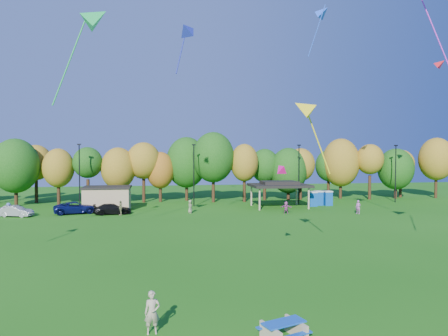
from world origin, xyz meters
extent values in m
plane|color=#19600F|center=(0.00, 0.00, 0.00)|extent=(160.00, 160.00, 0.00)
cylinder|color=black|center=(-23.75, 44.20, 1.78)|extent=(0.50, 0.50, 3.56)
ellipsoid|color=#144C0F|center=(-23.75, 44.20, 5.94)|extent=(6.62, 6.62, 8.00)
cylinder|color=black|center=(-22.13, 48.25, 1.90)|extent=(0.50, 0.50, 3.79)
ellipsoid|color=olive|center=(-22.13, 48.25, 6.32)|extent=(4.94, 4.94, 5.58)
cylinder|color=black|center=(-18.02, 45.01, 1.67)|extent=(0.50, 0.50, 3.34)
ellipsoid|color=olive|center=(-18.02, 45.01, 5.56)|extent=(4.61, 4.61, 5.88)
cylinder|color=black|center=(-13.72, 44.85, 1.91)|extent=(0.50, 0.50, 3.82)
ellipsoid|color=#144C0F|center=(-13.72, 44.85, 6.36)|extent=(4.43, 4.43, 4.73)
cylinder|color=black|center=(-9.30, 45.50, 1.63)|extent=(0.50, 0.50, 3.25)
ellipsoid|color=olive|center=(-9.30, 45.50, 5.42)|extent=(5.33, 5.33, 6.53)
cylinder|color=black|center=(-5.45, 46.07, 1.98)|extent=(0.50, 0.50, 3.96)
ellipsoid|color=olive|center=(-5.45, 46.07, 6.61)|extent=(5.31, 5.31, 5.82)
cylinder|color=black|center=(-2.85, 46.34, 1.52)|extent=(0.50, 0.50, 3.05)
ellipsoid|color=#995914|center=(-2.85, 46.34, 5.08)|extent=(4.54, 4.54, 5.87)
cylinder|color=black|center=(1.42, 47.53, 1.89)|extent=(0.50, 0.50, 3.77)
ellipsoid|color=#144C0F|center=(1.42, 47.53, 6.29)|extent=(6.69, 6.69, 8.35)
cylinder|color=black|center=(5.46, 44.54, 2.14)|extent=(0.50, 0.50, 4.28)
ellipsoid|color=#144C0F|center=(5.46, 44.54, 7.14)|extent=(6.64, 6.64, 8.01)
cylinder|color=black|center=(10.41, 44.21, 1.88)|extent=(0.50, 0.50, 3.76)
ellipsoid|color=olive|center=(10.41, 44.21, 6.27)|extent=(4.49, 4.49, 6.02)
cylinder|color=black|center=(14.29, 46.25, 1.72)|extent=(0.50, 0.50, 3.43)
ellipsoid|color=#144C0F|center=(14.29, 46.25, 5.72)|extent=(4.77, 4.77, 5.63)
cylinder|color=black|center=(18.11, 45.40, 1.48)|extent=(0.50, 0.50, 2.95)
ellipsoid|color=#144C0F|center=(18.11, 45.40, 4.92)|extent=(6.14, 6.14, 7.54)
cylinder|color=black|center=(20.39, 45.86, 1.76)|extent=(0.50, 0.50, 3.52)
ellipsoid|color=olive|center=(20.39, 45.86, 5.87)|extent=(4.78, 4.78, 5.53)
cylinder|color=black|center=(26.06, 47.51, 1.69)|extent=(0.50, 0.50, 3.39)
ellipsoid|color=#144C0F|center=(26.06, 47.51, 5.64)|extent=(4.54, 4.54, 5.46)
cylinder|color=black|center=(27.70, 46.23, 1.86)|extent=(0.50, 0.50, 3.72)
ellipsoid|color=olive|center=(27.70, 46.23, 6.20)|extent=(6.32, 6.32, 8.24)
cylinder|color=black|center=(31.99, 44.27, 2.03)|extent=(0.50, 0.50, 4.06)
ellipsoid|color=olive|center=(31.99, 44.27, 6.77)|extent=(4.50, 4.50, 5.13)
cylinder|color=black|center=(37.07, 44.81, 1.53)|extent=(0.50, 0.50, 3.05)
ellipsoid|color=#144C0F|center=(37.07, 44.81, 5.09)|extent=(5.97, 5.97, 7.05)
cylinder|color=black|center=(38.98, 46.35, 1.78)|extent=(0.50, 0.50, 3.55)
ellipsoid|color=olive|center=(38.98, 46.35, 5.92)|extent=(4.60, 4.60, 4.99)
cylinder|color=black|center=(44.51, 44.51, 2.03)|extent=(0.50, 0.50, 4.07)
ellipsoid|color=olive|center=(44.51, 44.51, 6.78)|extent=(5.83, 5.83, 7.42)
cylinder|color=black|center=(-14.00, 40.00, 4.50)|extent=(0.16, 0.16, 9.00)
cube|color=black|center=(-14.00, 40.00, 9.00)|extent=(0.50, 0.25, 0.18)
cylinder|color=black|center=(2.00, 40.00, 4.50)|extent=(0.16, 0.16, 9.00)
cube|color=black|center=(2.00, 40.00, 9.00)|extent=(0.50, 0.25, 0.18)
cylinder|color=black|center=(18.00, 40.00, 4.50)|extent=(0.16, 0.16, 9.00)
cube|color=black|center=(18.00, 40.00, 9.00)|extent=(0.50, 0.25, 0.18)
cylinder|color=black|center=(34.00, 40.00, 4.50)|extent=(0.16, 0.16, 9.00)
cube|color=black|center=(34.00, 40.00, 9.00)|extent=(0.50, 0.25, 0.18)
cube|color=tan|center=(-10.00, 38.00, 1.50)|extent=(6.00, 4.00, 3.00)
cube|color=black|center=(-10.00, 38.00, 3.12)|extent=(6.30, 4.30, 0.25)
cylinder|color=tan|center=(10.50, 34.50, 1.50)|extent=(0.24, 0.24, 3.00)
cylinder|color=tan|center=(17.50, 34.50, 1.50)|extent=(0.24, 0.24, 3.00)
cylinder|color=tan|center=(10.50, 39.50, 1.50)|extent=(0.24, 0.24, 3.00)
cylinder|color=tan|center=(17.50, 39.50, 1.50)|extent=(0.24, 0.24, 3.00)
cube|color=black|center=(14.00, 37.00, 3.15)|extent=(8.20, 6.20, 0.35)
cube|color=black|center=(14.00, 37.00, 3.55)|extent=(5.00, 3.50, 0.45)
cube|color=#0C4BA7|center=(19.15, 37.32, 1.00)|extent=(1.10, 1.10, 2.00)
cube|color=silver|center=(19.15, 37.32, 2.09)|extent=(1.15, 1.15, 0.18)
cube|color=#0C4BA7|center=(20.45, 38.21, 1.00)|extent=(1.10, 1.10, 2.00)
cube|color=silver|center=(20.45, 38.21, 2.09)|extent=(1.15, 1.15, 0.18)
cube|color=#0C4BA7|center=(21.75, 37.84, 1.00)|extent=(1.10, 1.10, 2.00)
cube|color=silver|center=(21.75, 37.84, 2.09)|extent=(1.15, 1.15, 0.18)
cube|color=tan|center=(1.62, -2.80, 0.36)|extent=(0.59, 1.40, 0.72)
cube|color=tan|center=(2.85, -2.37, 0.36)|extent=(0.59, 1.40, 0.72)
cube|color=#144DB5|center=(2.23, -2.58, 0.75)|extent=(1.94, 1.30, 0.06)
cube|color=#144DB5|center=(2.44, -3.17, 0.44)|extent=(1.78, 0.83, 0.05)
cube|color=#144DB5|center=(2.03, -2.00, 0.44)|extent=(1.78, 0.83, 0.05)
imported|color=tan|center=(-3.10, -1.11, 0.91)|extent=(0.70, 0.49, 1.83)
imported|color=white|center=(-20.71, 34.47, 0.72)|extent=(4.43, 2.25, 1.45)
imported|color=#99999E|center=(-20.14, 33.61, 0.64)|extent=(4.12, 2.43, 1.28)
imported|color=#0D124E|center=(-13.52, 35.18, 0.76)|extent=(5.92, 3.82, 1.52)
imported|color=black|center=(-8.84, 33.82, 0.68)|extent=(4.88, 2.56, 1.35)
imported|color=#7C8259|center=(0.97, 33.31, 0.86)|extent=(0.81, 0.98, 1.72)
imported|color=#AB478A|center=(13.12, 30.99, 0.79)|extent=(1.54, 0.84, 1.58)
imported|color=#4C66A8|center=(-21.29, 34.25, 0.83)|extent=(1.15, 1.22, 1.65)
imported|color=#BF5AB5|center=(22.13, 29.32, 0.88)|extent=(0.71, 0.77, 1.76)
imported|color=#858853|center=(-7.74, 32.82, 0.91)|extent=(0.77, 1.15, 1.82)
cone|color=green|center=(-7.27, 12.50, 17.63)|extent=(2.73, 2.26, 2.46)
cylinder|color=green|center=(-9.33, 12.90, 14.48)|extent=(2.46, 0.57, 6.61)
cone|color=#1B2597|center=(-0.18, 17.01, 18.38)|extent=(2.36, 2.42, 1.96)
cylinder|color=#1B2597|center=(-0.93, 17.94, 16.58)|extent=(1.00, 1.20, 3.79)
cone|color=red|center=(29.95, 24.76, 18.33)|extent=(1.86, 1.90, 1.54)
cone|color=yellow|center=(7.00, 8.46, 10.82)|extent=(2.32, 2.08, 1.94)
cylinder|color=yellow|center=(8.38, 9.06, 8.57)|extent=(1.70, 0.81, 4.73)
cone|color=#ED0D81|center=(5.20, 7.65, 6.69)|extent=(0.97, 1.16, 1.07)
cone|color=blue|center=(16.57, 27.86, 24.69)|extent=(2.61, 2.61, 2.13)
cylinder|color=blue|center=(15.28, 26.60, 21.99)|extent=(1.60, 1.57, 5.67)
cylinder|color=#DA2BE6|center=(19.25, 11.55, 17.71)|extent=(2.36, 1.73, 7.55)
camera|label=1|loc=(-2.69, -18.09, 7.64)|focal=32.00mm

